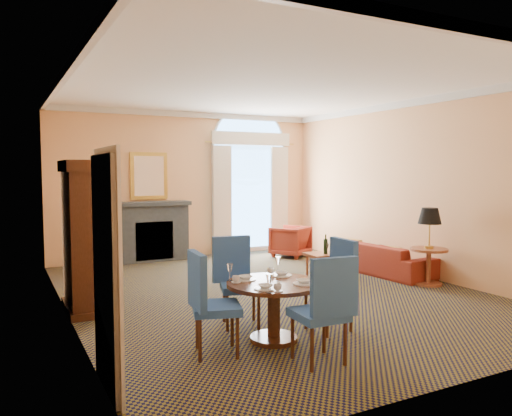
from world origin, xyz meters
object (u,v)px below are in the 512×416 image
side_table (429,237)px  dining_table (274,296)px  armchair (290,241)px  sofa (384,259)px  armoire (87,239)px  coffee_table (331,254)px

side_table → dining_table: bearing=-161.8°
armchair → side_table: (0.62, -3.43, 0.47)m
sofa → armchair: bearing=8.5°
sofa → side_table: 1.17m
armoire → armchair: armoire is taller
armchair → side_table: size_ratio=0.59×
dining_table → side_table: (3.66, 1.21, 0.31)m
coffee_table → side_table: bearing=-44.1°
armchair → armoire: bearing=-3.8°
sofa → coffee_table: bearing=76.7°
armoire → coffee_table: (4.18, 0.15, -0.56)m
armchair → coffee_table: (-0.52, -2.23, 0.08)m
armoire → side_table: 5.42m
dining_table → sofa: bearing=31.9°
dining_table → armchair: (3.04, 4.64, -0.17)m
sofa → armchair: size_ratio=2.58×
side_table → sofa: bearing=92.8°
armchair → coffee_table: 2.29m
dining_table → armoire: bearing=126.3°
sofa → armchair: armchair is taller
armchair → side_table: bearing=69.6°
coffee_table → sofa: bearing=-6.0°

